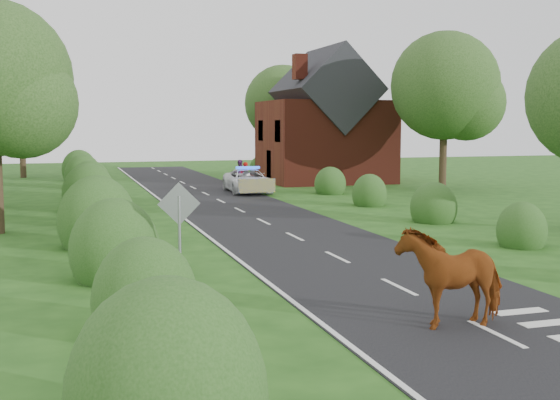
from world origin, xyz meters
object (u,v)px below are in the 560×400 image
object	(u,v)px
road_sign	(179,218)
pedestrian_red	(245,176)
police_van	(248,181)
cow	(451,283)
pedestrian_purple	(239,173)

from	to	relation	value
road_sign	pedestrian_red	bearing A→B (deg)	71.97
police_van	pedestrian_red	bearing A→B (deg)	83.07
pedestrian_red	cow	bearing A→B (deg)	70.11
cow	road_sign	bearing A→B (deg)	-140.28
pedestrian_red	police_van	bearing A→B (deg)	66.42
pedestrian_purple	police_van	bearing A→B (deg)	94.91
road_sign	pedestrian_red	size ratio (longest dim) A/B	1.54
road_sign	pedestrian_red	distance (m)	25.53
cow	pedestrian_purple	xyz separation A→B (m)	(3.47, 31.35, 0.02)
road_sign	pedestrian_purple	xyz separation A→B (m)	(8.06, 26.32, -0.81)
road_sign	cow	bearing A→B (deg)	-47.61
cow	police_van	xyz separation A→B (m)	(2.91, 27.07, -0.13)
pedestrian_red	road_sign	bearing A→B (deg)	58.52
road_sign	pedestrian_purple	bearing A→B (deg)	72.97
pedestrian_red	pedestrian_purple	bearing A→B (deg)	-108.03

